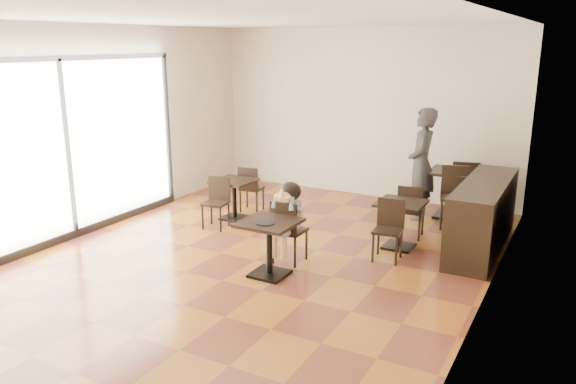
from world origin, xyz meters
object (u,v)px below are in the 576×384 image
Objects in this scene: chair_left_b at (215,204)px; chair_left_a at (252,188)px; child_chair at (290,231)px; adult_patron at (421,164)px; chair_mid_b at (388,231)px; cafe_table_mid at (400,225)px; child at (290,223)px; cafe_table_left at (235,200)px; chair_back_a at (464,188)px; chair_mid_a at (411,211)px; cafe_table_back at (451,194)px; child_table at (269,248)px; chair_back_b at (454,198)px.

chair_left_a is at bearing 80.10° from chair_left_b.
child_chair reaches higher than chair_left_b.
child_chair is 3.02m from adult_patron.
cafe_table_mid is at bearing 83.53° from chair_mid_b.
child is 1.87m from chair_left_b.
cafe_table_left is 3.95m from chair_back_a.
child reaches higher than chair_mid_a.
cafe_table_mid is at bearing 46.82° from child.
cafe_table_back is at bearing 35.22° from chair_back_a.
child_table reaches higher than cafe_table_mid.
chair_back_b reaches higher than chair_mid_b.
chair_back_b is (3.37, 0.76, 0.08)m from chair_left_a.
child_table is 0.88× the size of chair_mid_a.
chair_back_a reaches higher than chair_left_b.
chair_left_b is at bearing 173.49° from chair_mid_b.
cafe_table_mid is at bearing -0.03° from cafe_table_left.
child is at bearing -33.14° from adult_patron.
cafe_table_back reaches higher than chair_left_a.
chair_mid_a is 1.58m from chair_back_a.
chair_back_a is (3.37, 1.50, 0.08)m from chair_left_a.
cafe_table_back is (0.47, 0.30, -0.53)m from adult_patron.
chair_mid_a reaches higher than cafe_table_mid.
cafe_table_mid is at bearing 159.30° from chair_left_a.
cafe_table_left is 0.81× the size of chair_mid_a.
child is at bearing -35.50° from cafe_table_left.
cafe_table_left is 0.55m from chair_left_b.
cafe_table_left is 3.71m from cafe_table_back.
chair_back_b is at bearing -122.74° from child_chair.
cafe_table_left is at bearing 4.26° from chair_mid_a.
chair_back_b is (3.37, 1.86, 0.08)m from chair_left_b.
child_table is at bearing -45.87° from cafe_table_left.
child is at bearing 90.00° from child_table.
cafe_table_left is (-2.89, 0.00, -0.01)m from cafe_table_mid.
chair_left_b is at bearing 144.50° from child_table.
child_chair is 1.06× the size of chair_mid_a.
chair_mid_b reaches higher than cafe_table_back.
chair_left_b is (-2.89, -0.55, 0.06)m from cafe_table_mid.
chair_back_b reaches higher than cafe_table_back.
chair_back_a is at bearing 66.88° from child_table.
cafe_table_back is at bearing -109.91° from chair_mid_a.
chair_left_a reaches higher than child_table.
chair_mid_a is at bearing -4.77° from adult_patron.
chair_back_a is (3.37, 2.60, 0.08)m from chair_left_b.
chair_left_b reaches higher than cafe_table_mid.
child_table is at bearing -111.97° from cafe_table_back.
child is 1.13× the size of chair_back_b.
chair_back_a is at bearing 114.19° from adult_patron.
chair_mid_b reaches higher than chair_left_b.
chair_mid_b reaches higher than child_table.
child_chair reaches higher than cafe_table_mid.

